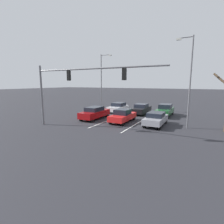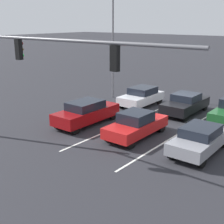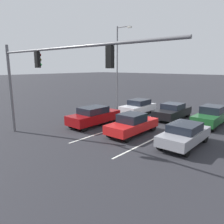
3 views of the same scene
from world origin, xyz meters
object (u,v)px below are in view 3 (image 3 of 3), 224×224
Objects in this scene: car_black_midlane_second at (172,111)px; street_lamp_right_shoulder at (118,63)px; car_gray_leftlane_front at (184,134)px; car_darkgreen_leftlane_second at (211,116)px; car_white_rightlane_second at (138,107)px; car_maroon_rightlane_front at (94,116)px; car_red_midlane_front at (132,124)px; traffic_signal_gantry at (41,69)px.

street_lamp_right_shoulder is (7.05, -0.70, 4.42)m from car_black_midlane_second.
car_gray_leftlane_front is 13.44m from street_lamp_right_shoulder.
car_gray_leftlane_front is at bearing 92.63° from car_darkgreen_leftlane_second.
car_darkgreen_leftlane_second is at bearing -87.37° from car_gray_leftlane_front.
car_maroon_rightlane_front is at bearing 86.58° from car_white_rightlane_second.
street_lamp_right_shoulder is at bearing -66.35° from car_maroon_rightlane_front.
car_darkgreen_leftlane_second is at bearing 176.66° from street_lamp_right_shoulder.
street_lamp_right_shoulder reaches higher than car_white_rightlane_second.
car_gray_leftlane_front is at bearing -178.33° from car_red_midlane_front.
car_darkgreen_leftlane_second is at bearing -177.60° from car_white_rightlane_second.
car_maroon_rightlane_front is 6.54m from traffic_signal_gantry.
car_black_midlane_second is 1.09× the size of car_white_rightlane_second.
car_maroon_rightlane_front is 8.74m from street_lamp_right_shoulder.
car_darkgreen_leftlane_second is 13.77m from traffic_signal_gantry.
traffic_signal_gantry is (6.77, 5.36, 3.90)m from car_gray_leftlane_front.
street_lamp_right_shoulder reaches higher than car_maroon_rightlane_front.
traffic_signal_gantry is (-0.57, 11.22, 3.89)m from car_white_rightlane_second.
car_gray_leftlane_front is 7.10m from car_black_midlane_second.
car_maroon_rightlane_front is at bearing 113.65° from street_lamp_right_shoulder.
car_white_rightlane_second is at bearing -93.42° from car_maroon_rightlane_front.
car_maroon_rightlane_front is 1.11× the size of car_gray_leftlane_front.
car_red_midlane_front is 0.98× the size of car_black_midlane_second.
street_lamp_right_shoulder is at bearing -32.18° from car_gray_leftlane_front.
car_maroon_rightlane_front is 1.00× the size of car_darkgreen_leftlane_second.
car_white_rightlane_second is at bearing -87.07° from traffic_signal_gantry.
car_darkgreen_leftlane_second is at bearing -178.51° from car_black_midlane_second.
car_darkgreen_leftlane_second is (-7.07, -0.30, 0.04)m from car_white_rightlane_second.
car_black_midlane_second is at bearing -91.39° from car_red_midlane_front.
car_red_midlane_front is at bearing 120.44° from car_white_rightlane_second.
car_black_midlane_second is at bearing -176.75° from car_white_rightlane_second.
car_red_midlane_front is at bearing 60.38° from car_darkgreen_leftlane_second.
car_maroon_rightlane_front is 1.08× the size of car_red_midlane_front.
car_gray_leftlane_front is at bearing -178.71° from car_maroon_rightlane_front.
traffic_signal_gantry is (6.49, 11.51, 3.85)m from car_darkgreen_leftlane_second.
car_white_rightlane_second is (3.51, -5.97, 0.03)m from car_red_midlane_front.
street_lamp_right_shoulder reaches higher than car_darkgreen_leftlane_second.
car_black_midlane_second is 0.95× the size of car_darkgreen_leftlane_second.
traffic_signal_gantry reaches higher than car_darkgreen_leftlane_second.
traffic_signal_gantry is 12.77m from street_lamp_right_shoulder.
traffic_signal_gantry is at bearing 108.14° from street_lamp_right_shoulder.
car_gray_leftlane_front is at bearing 141.46° from car_white_rightlane_second.
car_red_midlane_front is 0.48× the size of street_lamp_right_shoulder.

